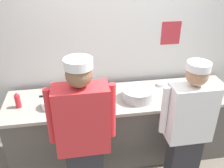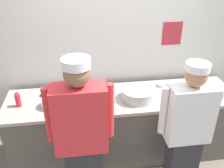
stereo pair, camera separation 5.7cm
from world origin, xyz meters
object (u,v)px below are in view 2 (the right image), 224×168
plate_stack_front (50,103)px  mixing_bowl_steel (138,94)px  ramekin_green_sauce (179,96)px  plate_stack_rear (217,92)px  chefs_knife (49,95)px  sheet_tray (95,99)px  chef_near_left (82,138)px  squeeze_bottle_primary (18,99)px  chef_center (187,131)px  ramekin_orange_sauce (209,81)px  ramekin_red_sauce (68,102)px  ramekin_yellow_sauce (162,84)px

plate_stack_front → mixing_bowl_steel: 1.04m
plate_stack_front → ramekin_green_sauce: size_ratio=2.28×
plate_stack_front → plate_stack_rear: (2.04, -0.01, -0.01)m
plate_stack_rear → chefs_knife: 2.10m
plate_stack_rear → sheet_tray: (-1.53, 0.09, -0.02)m
mixing_bowl_steel → sheet_tray: bearing=173.8°
chef_near_left → squeeze_bottle_primary: bearing=134.3°
sheet_tray → ramekin_green_sauce: ramekin_green_sauce is taller
chef_center → mixing_bowl_steel: (-0.37, 0.62, 0.10)m
chef_near_left → ramekin_orange_sauce: 2.00m
ramekin_red_sauce → ramekin_orange_sauce: bearing=8.2°
plate_stack_rear → ramekin_orange_sauce: (0.05, 0.31, -0.01)m
mixing_bowl_steel → ramekin_yellow_sauce: size_ratio=3.65×
ramekin_red_sauce → plate_stack_front: bearing=-172.7°
plate_stack_rear → chef_near_left: bearing=-159.5°
mixing_bowl_steel → ramekin_orange_sauce: mixing_bowl_steel is taller
ramekin_yellow_sauce → ramekin_orange_sauce: ramekin_orange_sauce is taller
squeeze_bottle_primary → ramekin_yellow_sauce: size_ratio=1.83×
plate_stack_rear → mixing_bowl_steel: mixing_bowl_steel is taller
plate_stack_rear → ramekin_orange_sauce: plate_stack_rear is taller
plate_stack_rear → squeeze_bottle_primary: bearing=178.2°
chef_near_left → mixing_bowl_steel: size_ratio=4.51×
ramekin_red_sauce → chef_center: bearing=-27.5°
squeeze_bottle_primary → ramekin_orange_sauce: 2.47m
plate_stack_front → ramekin_green_sauce: bearing=-0.4°
plate_stack_front → ramekin_orange_sauce: plate_stack_front is taller
plate_stack_front → sheet_tray: plate_stack_front is taller
plate_stack_front → chefs_knife: plate_stack_front is taller
squeeze_bottle_primary → chef_near_left: bearing=-45.7°
ramekin_red_sauce → chefs_knife: (-0.24, 0.23, -0.02)m
chef_near_left → ramekin_green_sauce: 1.37m
chef_near_left → ramekin_yellow_sauce: 1.45m
ramekin_orange_sauce → chefs_knife: bearing=-178.8°
ramekin_green_sauce → ramekin_red_sauce: bearing=178.4°
plate_stack_rear → mixing_bowl_steel: bearing=178.0°
chef_near_left → chefs_knife: chef_near_left is taller
chef_near_left → chef_center: bearing=2.8°
sheet_tray → ramekin_orange_sauce: bearing=8.0°
sheet_tray → chefs_knife: 0.58m
squeeze_bottle_primary → ramekin_green_sauce: 1.91m
plate_stack_rear → ramekin_green_sauce: (-0.50, 0.00, -0.01)m
ramekin_red_sauce → ramekin_green_sauce: bearing=-1.6°
chef_near_left → mixing_bowl_steel: (0.70, 0.67, 0.03)m
plate_stack_rear → plate_stack_front: bearing=179.6°
plate_stack_rear → ramekin_green_sauce: 0.50m
chef_near_left → ramekin_yellow_sauce: (1.09, 0.95, -0.01)m
chef_near_left → squeeze_bottle_primary: (-0.70, 0.71, 0.06)m
mixing_bowl_steel → ramekin_red_sauce: size_ratio=4.07×
chefs_knife → ramekin_yellow_sauce: bearing=1.6°
mixing_bowl_steel → ramekin_yellow_sauce: bearing=35.0°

